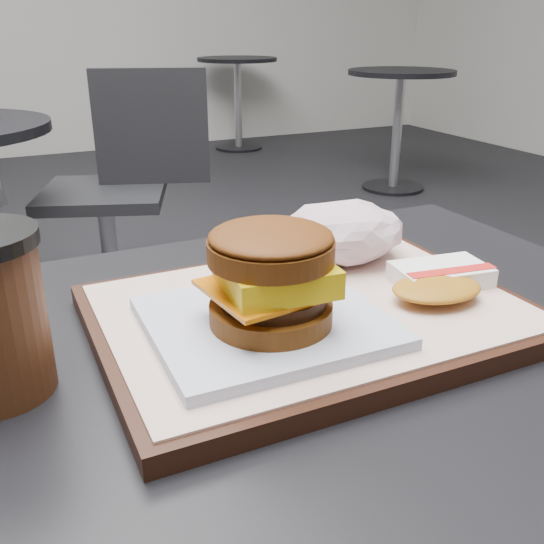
{
  "coord_description": "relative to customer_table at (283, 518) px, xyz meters",
  "views": [
    {
      "loc": [
        -0.2,
        -0.4,
        1.03
      ],
      "look_at": [
        -0.0,
        0.02,
        0.83
      ],
      "focal_mm": 40.0,
      "sensor_mm": 36.0,
      "label": 1
    }
  ],
  "objects": [
    {
      "name": "customer_table",
      "position": [
        0.0,
        0.0,
        0.0
      ],
      "size": [
        0.8,
        0.6,
        0.77
      ],
      "color": "#A5A5AA",
      "rests_on": "ground"
    },
    {
      "name": "serving_tray",
      "position": [
        0.04,
        0.03,
        0.2
      ],
      "size": [
        0.38,
        0.28,
        0.02
      ],
      "color": "black",
      "rests_on": "customer_table"
    },
    {
      "name": "breakfast_sandwich",
      "position": [
        -0.01,
        0.0,
        0.24
      ],
      "size": [
        0.19,
        0.17,
        0.09
      ],
      "color": "white",
      "rests_on": "serving_tray"
    },
    {
      "name": "hash_brown",
      "position": [
        0.17,
        0.01,
        0.22
      ],
      "size": [
        0.12,
        0.1,
        0.02
      ],
      "color": "white",
      "rests_on": "serving_tray"
    },
    {
      "name": "crumpled_wrapper",
      "position": [
        0.13,
        0.12,
        0.24
      ],
      "size": [
        0.14,
        0.11,
        0.06
      ],
      "primitive_type": null,
      "color": "silver",
      "rests_on": "serving_tray"
    },
    {
      "name": "neighbor_chair",
      "position": [
        0.22,
        1.74,
        -0.07
      ],
      "size": [
        0.65,
        0.54,
        0.88
      ],
      "color": "#A6A7AB",
      "rests_on": "ground"
    },
    {
      "name": "bg_table_near",
      "position": [
        2.2,
        2.8,
        -0.02
      ],
      "size": [
        0.66,
        0.66,
        0.75
      ],
      "color": "black",
      "rests_on": "ground"
    },
    {
      "name": "bg_table_far",
      "position": [
        1.8,
        4.5,
        -0.02
      ],
      "size": [
        0.66,
        0.66,
        0.75
      ],
      "color": "black",
      "rests_on": "ground"
    }
  ]
}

